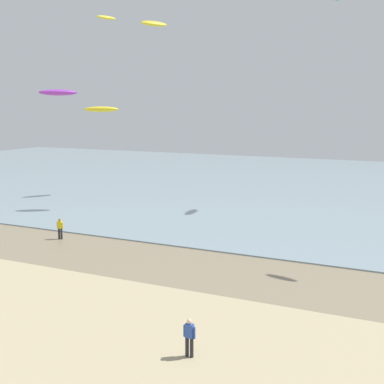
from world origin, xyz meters
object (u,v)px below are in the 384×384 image
person_mid_beach (60,228)px  kite_aloft_0 (154,24)px  kite_aloft_3 (58,92)px  person_nearest_camera (189,336)px  kite_aloft_4 (101,109)px  kite_aloft_6 (106,18)px

person_mid_beach → kite_aloft_0: (-4.11, 23.12, 19.25)m
kite_aloft_3 → person_nearest_camera: bearing=-82.7°
person_nearest_camera → kite_aloft_4: 34.87m
kite_aloft_4 → person_mid_beach: bearing=78.1°
person_nearest_camera → kite_aloft_6: kite_aloft_6 is taller
kite_aloft_6 → kite_aloft_3: bearing=47.6°
person_mid_beach → kite_aloft_4: size_ratio=0.49×
kite_aloft_0 → kite_aloft_6: (-3.21, -5.09, 0.16)m
kite_aloft_0 → kite_aloft_4: 14.88m
kite_aloft_0 → kite_aloft_3: 27.17m
person_mid_beach → kite_aloft_0: bearing=100.1°
person_mid_beach → kite_aloft_4: (-4.14, 12.02, 9.35)m
person_nearest_camera → kite_aloft_6: bearing=128.8°
kite_aloft_0 → kite_aloft_4: kite_aloft_0 is taller
person_mid_beach → kite_aloft_6: bearing=112.1°
kite_aloft_0 → kite_aloft_3: (6.09, -25.04, -8.61)m
kite_aloft_4 → person_nearest_camera: bearing=100.1°
person_nearest_camera → person_mid_beach: same height
person_nearest_camera → kite_aloft_4: bearing=131.0°
kite_aloft_3 → kite_aloft_4: (-6.12, 13.94, -1.29)m
person_nearest_camera → kite_aloft_0: size_ratio=0.50×
kite_aloft_3 → kite_aloft_4: size_ratio=0.78×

